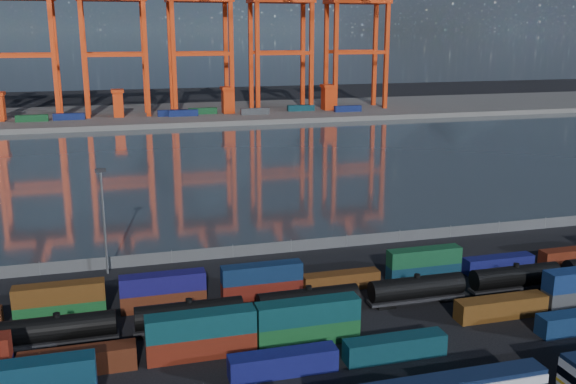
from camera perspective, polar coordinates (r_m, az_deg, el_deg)
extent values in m
plane|color=black|center=(84.50, 5.53, -11.47)|extent=(700.00, 700.00, 0.00)
plane|color=#2F3C44|center=(181.82, -6.30, 2.54)|extent=(700.00, 700.00, 0.00)
cube|color=#514F4C|center=(284.53, -9.75, 6.84)|extent=(700.00, 70.00, 2.00)
cube|color=#0E1A35|center=(63.95, 12.95, -16.12)|extent=(22.79, 2.46, 0.46)
cube|color=#0E354A|center=(69.75, -21.83, -14.77)|extent=(12.03, 2.45, 2.61)
cube|color=navy|center=(72.27, -0.44, -14.95)|extent=(12.03, 2.45, 2.61)
cube|color=#0C3843|center=(76.34, 9.48, -13.47)|extent=(12.03, 2.45, 2.61)
cube|color=#532110|center=(76.04, -18.17, -14.10)|extent=(12.52, 2.55, 2.71)
cube|color=maroon|center=(76.30, -7.69, -13.37)|extent=(12.52, 2.55, 2.71)
cube|color=#0D4046|center=(75.09, -7.76, -11.53)|extent=(12.52, 2.55, 2.71)
cube|color=#175726|center=(78.71, 1.77, -12.33)|extent=(12.52, 2.55, 2.71)
cube|color=#0C3E42|center=(77.53, 1.78, -10.54)|extent=(12.52, 2.55, 2.71)
cube|color=brown|center=(89.46, 18.41, -9.71)|extent=(12.52, 2.55, 2.71)
cube|color=#165625|center=(89.37, -19.55, -9.91)|extent=(11.37, 2.31, 2.46)
cube|color=brown|center=(88.43, -19.68, -8.45)|extent=(11.37, 2.31, 2.46)
cube|color=#562311|center=(89.16, -10.99, -9.38)|extent=(11.37, 2.31, 2.46)
cube|color=navy|center=(88.22, -11.07, -7.91)|extent=(11.37, 2.31, 2.46)
cube|color=#61170E|center=(90.97, -2.32, -8.62)|extent=(11.37, 2.31, 2.46)
cube|color=#0F264C|center=(90.04, -2.34, -7.18)|extent=(11.37, 2.31, 2.46)
cube|color=#5D3312|center=(94.10, 4.73, -7.86)|extent=(11.37, 2.31, 2.46)
cube|color=#0C2D41|center=(99.15, 11.95, -6.96)|extent=(11.37, 2.31, 2.46)
cube|color=#15502C|center=(98.30, 12.02, -5.62)|extent=(11.37, 2.31, 2.46)
cube|color=#111458|center=(105.44, 18.20, -6.08)|extent=(11.37, 2.31, 2.46)
cube|color=#631F0E|center=(113.32, 23.98, -5.21)|extent=(11.37, 2.31, 2.46)
cylinder|color=black|center=(81.98, -19.79, -11.31)|extent=(13.35, 2.98, 2.98)
cylinder|color=black|center=(81.31, -19.89, -10.26)|extent=(0.82, 0.82, 0.51)
cube|color=black|center=(82.68, -19.69, -12.34)|extent=(13.86, 2.05, 0.41)
cube|color=black|center=(83.42, -22.90, -12.72)|extent=(2.57, 1.85, 0.62)
cube|color=black|center=(82.56, -16.40, -12.43)|extent=(2.57, 1.85, 0.62)
cylinder|color=black|center=(81.98, -8.76, -10.59)|extent=(13.35, 2.98, 2.98)
cylinder|color=black|center=(81.31, -8.81, -9.54)|extent=(0.82, 0.82, 0.51)
cube|color=black|center=(82.68, -8.72, -11.62)|extent=(13.86, 2.05, 0.41)
cube|color=black|center=(82.55, -11.96, -12.14)|extent=(2.57, 1.85, 0.62)
cube|color=black|center=(83.41, -5.49, -11.59)|extent=(2.57, 1.85, 0.62)
cylinder|color=black|center=(84.85, 1.83, -9.53)|extent=(13.35, 2.98, 2.98)
cylinder|color=black|center=(84.20, 1.83, -8.51)|extent=(0.82, 0.82, 0.51)
cube|color=black|center=(85.52, 1.82, -10.54)|extent=(13.86, 2.05, 0.41)
cube|color=black|center=(84.56, -1.23, -11.15)|extent=(2.57, 1.85, 0.62)
cube|color=black|center=(87.06, 4.77, -10.42)|extent=(2.57, 1.85, 0.62)
cylinder|color=black|center=(90.33, 11.36, -8.30)|extent=(13.35, 2.98, 2.98)
cylinder|color=black|center=(89.72, 11.41, -7.33)|extent=(0.82, 0.82, 0.51)
cube|color=black|center=(90.96, 11.31, -9.26)|extent=(13.86, 2.05, 0.41)
cube|color=black|center=(89.26, 8.60, -9.89)|extent=(2.57, 1.85, 0.62)
cube|color=black|center=(93.18, 13.87, -9.10)|extent=(2.57, 1.85, 0.62)
cylinder|color=black|center=(97.98, 19.56, -7.05)|extent=(13.35, 2.98, 2.98)
cylinder|color=black|center=(97.42, 19.64, -6.15)|extent=(0.82, 0.82, 0.51)
cube|color=black|center=(98.56, 19.48, -7.94)|extent=(13.86, 2.05, 0.41)
cube|color=black|center=(96.25, 17.17, -8.56)|extent=(2.57, 1.85, 0.62)
cube|color=black|center=(101.32, 21.63, -7.78)|extent=(2.57, 1.85, 0.62)
cube|color=#595B5E|center=(108.73, 0.28, -4.85)|extent=(160.00, 0.06, 2.00)
cylinder|color=slate|center=(105.78, -21.21, -6.36)|extent=(0.12, 0.12, 2.20)
cylinder|color=slate|center=(105.10, -15.76, -6.04)|extent=(0.12, 0.12, 2.20)
cylinder|color=slate|center=(105.37, -10.30, -5.67)|extent=(0.12, 0.12, 2.20)
cylinder|color=slate|center=(106.58, -4.92, -5.25)|extent=(0.12, 0.12, 2.20)
cylinder|color=slate|center=(108.70, 0.28, -4.80)|extent=(0.12, 0.12, 2.20)
cylinder|color=slate|center=(111.68, 5.24, -4.34)|extent=(0.12, 0.12, 2.20)
cylinder|color=slate|center=(115.45, 9.90, -3.87)|extent=(0.12, 0.12, 2.20)
cylinder|color=slate|center=(119.94, 14.24, -3.41)|extent=(0.12, 0.12, 2.20)
cylinder|color=slate|center=(125.07, 18.24, -2.97)|extent=(0.12, 0.12, 2.20)
cylinder|color=slate|center=(130.77, 21.90, -2.56)|extent=(0.12, 0.12, 2.20)
cylinder|color=slate|center=(101.06, -16.02, -2.75)|extent=(0.36, 0.36, 16.00)
cube|color=black|center=(99.04, -16.34, 1.85)|extent=(1.60, 0.40, 0.60)
cube|color=red|center=(270.43, -20.06, 10.82)|extent=(1.74, 1.74, 48.90)
cube|color=red|center=(283.43, -19.87, 10.95)|extent=(1.74, 1.74, 48.90)
cube|color=red|center=(271.49, -22.66, 11.12)|extent=(23.91, 1.52, 1.52)
cube|color=red|center=(284.43, -22.35, 11.24)|extent=(23.91, 1.52, 1.52)
cube|color=red|center=(269.83, -17.68, 11.00)|extent=(1.74, 1.74, 48.90)
cube|color=red|center=(282.85, -17.59, 11.12)|extent=(1.74, 1.74, 48.90)
cube|color=red|center=(270.08, -12.51, 11.33)|extent=(1.74, 1.74, 48.90)
cube|color=red|center=(283.09, -12.67, 11.44)|extent=(1.74, 1.74, 48.90)
cube|color=red|center=(269.59, -15.13, 11.69)|extent=(23.91, 1.52, 1.52)
cube|color=red|center=(282.62, -15.16, 11.78)|extent=(23.91, 1.52, 1.52)
cube|color=red|center=(270.92, -10.13, 11.45)|extent=(1.74, 1.74, 48.90)
cube|color=red|center=(283.89, -10.39, 11.55)|extent=(1.74, 1.74, 48.90)
cube|color=red|center=(274.23, -5.05, 11.64)|extent=(1.74, 1.74, 48.90)
cube|color=red|center=(287.06, -5.53, 11.74)|extent=(1.74, 1.74, 48.90)
cube|color=red|center=(272.22, -7.59, 12.07)|extent=(23.91, 1.52, 1.52)
cube|color=red|center=(285.13, -7.97, 12.15)|extent=(23.91, 1.52, 1.52)
cube|color=red|center=(276.46, -2.74, 11.70)|extent=(1.74, 1.74, 48.90)
cube|color=red|center=(289.19, -3.32, 11.80)|extent=(1.74, 1.74, 48.90)
cube|color=red|center=(282.69, 2.09, 11.76)|extent=(1.74, 1.74, 48.90)
cube|color=red|center=(295.15, 1.32, 11.87)|extent=(1.74, 1.74, 48.90)
cube|color=red|center=(279.24, -0.30, 12.24)|extent=(23.91, 1.52, 1.52)
cube|color=red|center=(291.85, -0.98, 12.32)|extent=(23.91, 1.52, 1.52)
cube|color=red|center=(285.65, -0.66, 16.70)|extent=(27.17, 15.21, 2.39)
cube|color=red|center=(286.22, 4.26, 11.76)|extent=(1.74, 1.74, 48.90)
cube|color=red|center=(298.52, 3.40, 11.87)|extent=(1.74, 1.74, 48.90)
cube|color=red|center=(295.09, 8.73, 11.71)|extent=(1.74, 1.74, 48.90)
cube|color=red|center=(307.04, 7.72, 11.84)|extent=(1.74, 1.74, 48.90)
cube|color=red|center=(290.35, 6.54, 12.23)|extent=(23.91, 1.52, 1.52)
cube|color=red|center=(302.49, 5.60, 12.33)|extent=(23.91, 1.52, 1.52)
cube|color=red|center=(296.51, 6.18, 16.53)|extent=(27.17, 15.21, 2.39)
cube|color=navy|center=(269.18, -9.29, 6.94)|extent=(12.00, 2.44, 2.60)
cube|color=navy|center=(281.97, 5.33, 7.39)|extent=(12.00, 2.44, 2.60)
cube|color=navy|center=(270.15, -10.24, 6.93)|extent=(12.00, 2.44, 2.60)
cube|color=#3F4244|center=(272.02, -2.97, 7.18)|extent=(12.00, 2.44, 2.60)
cube|color=#144C23|center=(268.87, -21.81, 6.11)|extent=(12.00, 2.44, 2.60)
cube|color=navy|center=(269.01, -18.90, 6.36)|extent=(12.00, 2.44, 2.60)
cube|color=#144C23|center=(274.96, -7.59, 7.15)|extent=(12.00, 2.44, 2.60)
cube|color=#0C3842|center=(283.39, 1.15, 7.48)|extent=(12.00, 2.44, 2.60)
cube|color=red|center=(272.54, -14.86, 7.53)|extent=(4.00, 6.00, 10.00)
cube|color=red|center=(272.00, -14.94, 8.68)|extent=(5.00, 7.00, 1.20)
cube|color=red|center=(276.70, -5.43, 8.03)|extent=(4.00, 6.00, 10.00)
cube|color=red|center=(276.16, -5.46, 9.16)|extent=(5.00, 7.00, 1.20)
cube|color=red|center=(287.91, 3.51, 8.30)|extent=(4.00, 6.00, 10.00)
cube|color=red|center=(287.40, 3.53, 9.39)|extent=(5.00, 7.00, 1.20)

